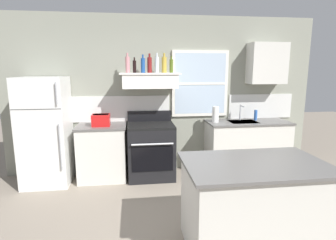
{
  "coord_description": "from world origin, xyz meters",
  "views": [
    {
      "loc": [
        -0.55,
        -2.54,
        1.81
      ],
      "look_at": [
        -0.05,
        1.2,
        1.1
      ],
      "focal_mm": 29.21,
      "sensor_mm": 36.0,
      "label": 1
    }
  ],
  "objects_px": {
    "toaster": "(101,120)",
    "bottle_red_label_wine": "(150,65)",
    "bottle_balsamic_dark": "(135,66)",
    "bottle_clear_tall": "(157,64)",
    "bottle_rose_pink": "(128,64)",
    "bottle_olive_oil_square": "(171,66)",
    "refrigerator": "(46,131)",
    "paper_towel_roll": "(215,114)",
    "dish_soap_bottle": "(256,115)",
    "bottle_blue_liqueur": "(143,65)",
    "bottle_champagne_gold_foil": "(164,65)",
    "kitchen_island": "(253,205)",
    "stove_range": "(151,150)"
  },
  "relations": [
    {
      "from": "toaster",
      "to": "stove_range",
      "type": "relative_size",
      "value": 0.27
    },
    {
      "from": "bottle_blue_liqueur",
      "to": "bottle_red_label_wine",
      "type": "relative_size",
      "value": 0.94
    },
    {
      "from": "bottle_red_label_wine",
      "to": "bottle_champagne_gold_foil",
      "type": "distance_m",
      "value": 0.24
    },
    {
      "from": "bottle_champagne_gold_foil",
      "to": "dish_soap_bottle",
      "type": "distance_m",
      "value": 1.86
    },
    {
      "from": "dish_soap_bottle",
      "to": "bottle_rose_pink",
      "type": "bearing_deg",
      "value": -178.92
    },
    {
      "from": "bottle_balsamic_dark",
      "to": "bottle_champagne_gold_foil",
      "type": "bearing_deg",
      "value": 2.42
    },
    {
      "from": "bottle_blue_liqueur",
      "to": "bottle_champagne_gold_foil",
      "type": "distance_m",
      "value": 0.35
    },
    {
      "from": "toaster",
      "to": "bottle_olive_oil_square",
      "type": "bearing_deg",
      "value": 7.13
    },
    {
      "from": "stove_range",
      "to": "paper_towel_roll",
      "type": "relative_size",
      "value": 4.04
    },
    {
      "from": "kitchen_island",
      "to": "bottle_rose_pink",
      "type": "bearing_deg",
      "value": 120.61
    },
    {
      "from": "bottle_red_label_wine",
      "to": "kitchen_island",
      "type": "xyz_separation_m",
      "value": [
        0.89,
        -2.1,
        -1.42
      ]
    },
    {
      "from": "bottle_rose_pink",
      "to": "bottle_red_label_wine",
      "type": "xyz_separation_m",
      "value": [
        0.35,
        0.01,
        -0.0
      ]
    },
    {
      "from": "paper_towel_roll",
      "to": "bottle_olive_oil_square",
      "type": "bearing_deg",
      "value": 174.64
    },
    {
      "from": "bottle_rose_pink",
      "to": "dish_soap_bottle",
      "type": "distance_m",
      "value": 2.4
    },
    {
      "from": "bottle_red_label_wine",
      "to": "bottle_clear_tall",
      "type": "xyz_separation_m",
      "value": [
        0.12,
        -0.04,
        0.0
      ]
    },
    {
      "from": "bottle_clear_tall",
      "to": "bottle_olive_oil_square",
      "type": "relative_size",
      "value": 1.18
    },
    {
      "from": "toaster",
      "to": "bottle_balsamic_dark",
      "type": "xyz_separation_m",
      "value": [
        0.55,
        0.12,
        0.84
      ]
    },
    {
      "from": "bottle_balsamic_dark",
      "to": "bottle_rose_pink",
      "type": "bearing_deg",
      "value": 171.98
    },
    {
      "from": "bottle_balsamic_dark",
      "to": "bottle_blue_liqueur",
      "type": "bearing_deg",
      "value": -15.84
    },
    {
      "from": "bottle_rose_pink",
      "to": "kitchen_island",
      "type": "distance_m",
      "value": 2.82
    },
    {
      "from": "bottle_red_label_wine",
      "to": "paper_towel_roll",
      "type": "relative_size",
      "value": 1.13
    },
    {
      "from": "refrigerator",
      "to": "bottle_clear_tall",
      "type": "height_order",
      "value": "bottle_clear_tall"
    },
    {
      "from": "toaster",
      "to": "bottle_olive_oil_square",
      "type": "distance_m",
      "value": 1.44
    },
    {
      "from": "bottle_red_label_wine",
      "to": "bottle_champagne_gold_foil",
      "type": "bearing_deg",
      "value": -0.35
    },
    {
      "from": "bottle_balsamic_dark",
      "to": "paper_towel_roll",
      "type": "xyz_separation_m",
      "value": [
        1.35,
        -0.04,
        -0.8
      ]
    },
    {
      "from": "bottle_balsamic_dark",
      "to": "bottle_olive_oil_square",
      "type": "bearing_deg",
      "value": 2.67
    },
    {
      "from": "bottle_olive_oil_square",
      "to": "paper_towel_roll",
      "type": "xyz_separation_m",
      "value": [
        0.75,
        -0.07,
        -0.81
      ]
    },
    {
      "from": "bottle_clear_tall",
      "to": "dish_soap_bottle",
      "type": "distance_m",
      "value": 1.97
    },
    {
      "from": "dish_soap_bottle",
      "to": "bottle_balsamic_dark",
      "type": "bearing_deg",
      "value": -178.45
    },
    {
      "from": "bottle_balsamic_dark",
      "to": "bottle_olive_oil_square",
      "type": "height_order",
      "value": "bottle_olive_oil_square"
    },
    {
      "from": "bottle_balsamic_dark",
      "to": "bottle_red_label_wine",
      "type": "height_order",
      "value": "bottle_red_label_wine"
    },
    {
      "from": "refrigerator",
      "to": "toaster",
      "type": "distance_m",
      "value": 0.87
    },
    {
      "from": "bottle_rose_pink",
      "to": "toaster",
      "type": "bearing_deg",
      "value": -163.42
    },
    {
      "from": "bottle_balsamic_dark",
      "to": "dish_soap_bottle",
      "type": "bearing_deg",
      "value": 1.55
    },
    {
      "from": "refrigerator",
      "to": "bottle_red_label_wine",
      "type": "xyz_separation_m",
      "value": [
        1.65,
        0.12,
        1.03
      ]
    },
    {
      "from": "refrigerator",
      "to": "dish_soap_bottle",
      "type": "height_order",
      "value": "refrigerator"
    },
    {
      "from": "bottle_olive_oil_square",
      "to": "paper_towel_roll",
      "type": "distance_m",
      "value": 1.11
    },
    {
      "from": "bottle_rose_pink",
      "to": "bottle_blue_liqueur",
      "type": "height_order",
      "value": "bottle_rose_pink"
    },
    {
      "from": "bottle_balsamic_dark",
      "to": "bottle_clear_tall",
      "type": "relative_size",
      "value": 0.77
    },
    {
      "from": "toaster",
      "to": "bottle_red_label_wine",
      "type": "xyz_separation_m",
      "value": [
        0.79,
        0.14,
        0.87
      ]
    },
    {
      "from": "toaster",
      "to": "bottle_champagne_gold_foil",
      "type": "distance_m",
      "value": 1.36
    },
    {
      "from": "refrigerator",
      "to": "toaster",
      "type": "xyz_separation_m",
      "value": [
        0.86,
        -0.01,
        0.16
      ]
    },
    {
      "from": "toaster",
      "to": "bottle_clear_tall",
      "type": "height_order",
      "value": "bottle_clear_tall"
    },
    {
      "from": "bottle_red_label_wine",
      "to": "bottle_olive_oil_square",
      "type": "distance_m",
      "value": 0.36
    },
    {
      "from": "bottle_rose_pink",
      "to": "bottle_champagne_gold_foil",
      "type": "xyz_separation_m",
      "value": [
        0.59,
        0.01,
        0.0
      ]
    },
    {
      "from": "toaster",
      "to": "bottle_red_label_wine",
      "type": "height_order",
      "value": "bottle_red_label_wine"
    },
    {
      "from": "toaster",
      "to": "bottle_blue_liqueur",
      "type": "bearing_deg",
      "value": 6.51
    },
    {
      "from": "refrigerator",
      "to": "bottle_balsamic_dark",
      "type": "bearing_deg",
      "value": 4.18
    },
    {
      "from": "paper_towel_roll",
      "to": "dish_soap_bottle",
      "type": "xyz_separation_m",
      "value": [
        0.77,
        0.1,
        -0.04
      ]
    },
    {
      "from": "refrigerator",
      "to": "paper_towel_roll",
      "type": "relative_size",
      "value": 6.25
    }
  ]
}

